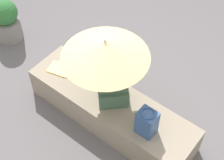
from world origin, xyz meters
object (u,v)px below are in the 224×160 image
handbag_black (147,122)px  magazine (60,69)px  parasol (105,49)px  planter_near (6,20)px  person_seated (113,78)px

handbag_black → magazine: bearing=-3.1°
parasol → magazine: bearing=-2.2°
handbag_black → planter_near: 2.72m
person_seated → planter_near: (2.14, -0.21, -0.46)m
handbag_black → person_seated: bearing=-12.3°
parasol → handbag_black: (-0.59, 0.04, -0.69)m
parasol → person_seated: bearing=-116.5°
handbag_black → planter_near: size_ratio=0.51×
parasol → planter_near: size_ratio=1.45×
handbag_black → magazine: size_ratio=1.24×
magazine → person_seated: bearing=167.8°
planter_near → parasol: bearing=172.2°
parasol → handbag_black: parasol is taller
person_seated → parasol: bearing=63.5°
person_seated → magazine: size_ratio=3.21×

